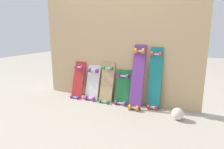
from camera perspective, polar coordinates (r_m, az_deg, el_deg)
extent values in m
plane|color=#A89E8E|center=(2.97, 0.57, -7.75)|extent=(12.00, 12.00, 0.00)
cube|color=tan|center=(2.85, 1.20, 10.43)|extent=(2.42, 0.04, 1.85)
cube|color=#B22626|center=(3.13, -9.90, -2.27)|extent=(0.19, 0.21, 0.63)
cube|color=#B7B7BF|center=(3.12, -10.76, -6.58)|extent=(0.08, 0.04, 0.03)
cube|color=#B7B7BF|center=(3.12, -9.56, 2.10)|extent=(0.08, 0.04, 0.03)
cylinder|color=purple|center=(3.14, -11.81, -6.41)|extent=(0.03, 0.05, 0.05)
cylinder|color=purple|center=(3.07, -10.05, -6.75)|extent=(0.03, 0.05, 0.05)
cylinder|color=purple|center=(3.14, -10.61, 2.22)|extent=(0.03, 0.05, 0.05)
cylinder|color=purple|center=(3.07, -8.83, 2.07)|extent=(0.03, 0.05, 0.05)
cube|color=silver|center=(3.01, -5.68, -2.98)|extent=(0.21, 0.18, 0.59)
cube|color=#B7B7BF|center=(3.01, -6.40, -7.01)|extent=(0.10, 0.04, 0.03)
cube|color=#B7B7BF|center=(2.99, -5.43, 1.11)|extent=(0.10, 0.04, 0.03)
cylinder|color=purple|center=(3.02, -7.66, -6.83)|extent=(0.03, 0.06, 0.06)
cylinder|color=purple|center=(2.96, -5.46, -7.22)|extent=(0.03, 0.06, 0.06)
cylinder|color=purple|center=(3.01, -6.69, 1.24)|extent=(0.03, 0.06, 0.06)
cylinder|color=purple|center=(2.94, -4.48, 1.03)|extent=(0.03, 0.06, 0.06)
cube|color=tan|center=(2.89, -1.52, -3.07)|extent=(0.20, 0.19, 0.65)
cube|color=#B7B7BF|center=(2.88, -2.29, -7.95)|extent=(0.09, 0.04, 0.03)
cube|color=#B7B7BF|center=(2.87, -1.18, 1.85)|extent=(0.09, 0.04, 0.03)
cylinder|color=#268C3F|center=(2.89, -3.56, -7.77)|extent=(0.03, 0.05, 0.05)
cylinder|color=#268C3F|center=(2.84, -1.32, -8.16)|extent=(0.03, 0.05, 0.05)
cylinder|color=#268C3F|center=(2.88, -2.44, 1.98)|extent=(0.03, 0.05, 0.05)
cylinder|color=#268C3F|center=(2.82, -0.19, 1.78)|extent=(0.03, 0.05, 0.05)
cube|color=#1E7238|center=(2.82, 3.15, -4.44)|extent=(0.22, 0.16, 0.56)
cube|color=#B7B7BF|center=(2.81, 2.53, -8.41)|extent=(0.10, 0.04, 0.03)
cube|color=#B7B7BF|center=(2.79, 3.40, -0.45)|extent=(0.10, 0.04, 0.03)
cylinder|color=purple|center=(2.82, 1.08, -8.23)|extent=(0.03, 0.06, 0.06)
cylinder|color=purple|center=(2.77, 3.74, -8.64)|extent=(0.03, 0.06, 0.06)
cylinder|color=purple|center=(2.80, 1.95, -0.29)|extent=(0.03, 0.06, 0.06)
cylinder|color=purple|center=(2.75, 4.62, -0.57)|extent=(0.03, 0.06, 0.06)
cube|color=#6B338C|center=(2.65, 7.46, -1.46)|extent=(0.17, 0.26, 0.92)
cube|color=#B7B7BF|center=(2.65, 6.42, -9.68)|extent=(0.08, 0.04, 0.03)
cube|color=#B7B7BF|center=(2.66, 8.18, 6.78)|extent=(0.08, 0.04, 0.03)
cylinder|color=orange|center=(2.65, 5.22, -9.55)|extent=(0.03, 0.07, 0.07)
cylinder|color=orange|center=(2.62, 7.40, -9.88)|extent=(0.03, 0.07, 0.07)
cylinder|color=orange|center=(2.65, 6.99, 6.91)|extent=(0.03, 0.07, 0.07)
cylinder|color=orange|center=(2.62, 9.18, 6.78)|extent=(0.03, 0.07, 0.07)
cube|color=#197A7F|center=(2.66, 12.52, -1.86)|extent=(0.17, 0.12, 0.89)
cube|color=#B7B7BF|center=(2.71, 11.85, -9.42)|extent=(0.08, 0.04, 0.03)
cube|color=#B7B7BF|center=(2.62, 12.97, 5.84)|extent=(0.08, 0.04, 0.03)
cylinder|color=red|center=(2.71, 10.67, -9.36)|extent=(0.03, 0.06, 0.06)
cylinder|color=red|center=(2.69, 12.88, -9.65)|extent=(0.03, 0.06, 0.06)
cylinder|color=red|center=(2.61, 11.75, 5.93)|extent=(0.03, 0.06, 0.06)
cylinder|color=red|center=(2.59, 14.04, 5.76)|extent=(0.03, 0.06, 0.06)
sphere|color=beige|center=(2.48, 18.75, -10.87)|extent=(0.15, 0.15, 0.15)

